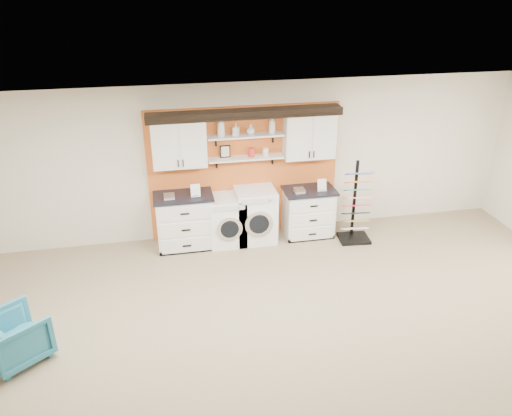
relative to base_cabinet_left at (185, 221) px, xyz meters
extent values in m
plane|color=#998867|center=(1.13, -3.64, -0.50)|extent=(10.00, 10.00, 0.00)
plane|color=white|center=(1.13, -3.64, 2.30)|extent=(10.00, 10.00, 0.00)
plane|color=beige|center=(1.13, 0.36, 0.90)|extent=(10.00, 0.00, 10.00)
cube|color=#C75B22|center=(1.13, 0.32, 0.70)|extent=(3.40, 0.07, 2.40)
cube|color=silver|center=(0.00, 0.16, 1.38)|extent=(0.90, 0.34, 0.84)
cube|color=silver|center=(-0.22, -0.02, 1.38)|extent=(0.42, 0.01, 0.78)
cube|color=silver|center=(0.22, -0.02, 1.38)|extent=(0.42, 0.01, 0.78)
cube|color=silver|center=(2.26, 0.16, 1.38)|extent=(0.90, 0.34, 0.84)
cube|color=silver|center=(2.04, -0.02, 1.38)|extent=(0.42, 0.01, 0.78)
cube|color=silver|center=(2.48, -0.02, 1.38)|extent=(0.42, 0.01, 0.78)
cube|color=silver|center=(1.13, 0.16, 1.03)|extent=(1.32, 0.28, 0.03)
cube|color=silver|center=(1.13, 0.16, 1.43)|extent=(1.32, 0.28, 0.03)
cube|color=black|center=(1.13, 0.18, 1.83)|extent=(3.30, 0.40, 0.10)
cube|color=black|center=(1.13, -0.01, 1.77)|extent=(3.30, 0.04, 0.04)
cube|color=black|center=(0.78, 0.21, 1.16)|extent=(0.18, 0.02, 0.22)
cube|color=beige|center=(0.78, 0.20, 1.16)|extent=(0.14, 0.01, 0.18)
cylinder|color=red|center=(1.23, 0.16, 1.13)|extent=(0.11, 0.11, 0.16)
cylinder|color=silver|center=(1.48, 0.16, 1.12)|extent=(0.10, 0.10, 0.14)
cube|color=silver|center=(0.00, 0.01, -0.02)|extent=(0.95, 0.60, 0.95)
cube|color=black|center=(0.00, -0.26, -0.46)|extent=(0.95, 0.06, 0.07)
cube|color=black|center=(0.00, 0.01, 0.48)|extent=(1.02, 0.66, 0.04)
cube|color=silver|center=(0.00, -0.30, 0.29)|extent=(0.87, 0.02, 0.26)
cube|color=silver|center=(0.00, -0.30, -0.02)|extent=(0.87, 0.02, 0.26)
cube|color=silver|center=(0.00, -0.30, -0.33)|extent=(0.87, 0.02, 0.26)
cube|color=silver|center=(2.26, 0.01, -0.06)|extent=(0.87, 0.60, 0.87)
cube|color=black|center=(2.26, -0.26, -0.46)|extent=(0.87, 0.06, 0.07)
cube|color=black|center=(2.26, 0.01, 0.39)|extent=(0.93, 0.66, 0.04)
cube|color=silver|center=(2.26, -0.30, 0.22)|extent=(0.79, 0.02, 0.24)
cube|color=silver|center=(2.26, -0.30, -0.06)|extent=(0.79, 0.02, 0.24)
cube|color=silver|center=(2.26, -0.30, -0.34)|extent=(0.79, 0.02, 0.24)
cube|color=white|center=(0.75, 0.01, -0.05)|extent=(0.64, 0.66, 0.89)
cube|color=silver|center=(0.75, -0.33, 0.33)|extent=(0.54, 0.02, 0.09)
cylinder|color=silver|center=(0.75, -0.33, -0.06)|extent=(0.45, 0.05, 0.45)
cylinder|color=black|center=(0.75, -0.35, -0.06)|extent=(0.32, 0.03, 0.32)
cube|color=white|center=(1.26, 0.01, 0.00)|extent=(0.71, 0.66, 0.99)
cube|color=silver|center=(1.26, -0.33, 0.42)|extent=(0.60, 0.02, 0.10)
cylinder|color=silver|center=(1.26, -0.33, -0.02)|extent=(0.50, 0.05, 0.50)
cylinder|color=black|center=(1.26, -0.35, -0.02)|extent=(0.35, 0.03, 0.35)
cube|color=black|center=(3.03, -0.39, -0.47)|extent=(0.58, 0.49, 0.05)
cube|color=black|center=(3.04, -0.23, 0.27)|extent=(0.05, 0.05, 1.44)
cube|color=white|center=(3.03, -0.37, -0.27)|extent=(0.47, 0.29, 0.13)
cube|color=olive|center=(3.03, -0.37, -0.12)|extent=(0.47, 0.29, 0.13)
cube|color=black|center=(3.03, -0.37, 0.03)|extent=(0.47, 0.29, 0.13)
cube|color=red|center=(3.03, -0.37, 0.19)|extent=(0.47, 0.29, 0.13)
cube|color=#FF7971|center=(3.03, -0.37, 0.34)|extent=(0.47, 0.29, 0.13)
cube|color=#258863|center=(3.03, -0.37, 0.49)|extent=(0.47, 0.29, 0.13)
cube|color=orange|center=(3.03, -0.37, 0.64)|extent=(0.47, 0.29, 0.13)
cube|color=blue|center=(3.03, -0.37, 0.80)|extent=(0.47, 0.29, 0.13)
imported|color=teal|center=(-2.28, -2.47, -0.17)|extent=(0.99, 0.99, 0.65)
imported|color=silver|center=(0.71, 0.16, 1.61)|extent=(0.18, 0.18, 0.33)
imported|color=silver|center=(0.97, 0.16, 1.55)|extent=(0.13, 0.13, 0.21)
imported|color=silver|center=(1.22, 0.16, 1.54)|extent=(0.17, 0.17, 0.18)
imported|color=silver|center=(1.59, 0.16, 1.60)|extent=(0.17, 0.17, 0.31)
camera|label=1|loc=(-0.31, -7.89, 3.97)|focal=35.00mm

